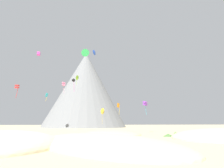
% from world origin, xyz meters
% --- Properties ---
extents(ground_plane, '(400.00, 400.00, 0.00)m').
position_xyz_m(ground_plane, '(0.00, 0.00, 0.00)').
color(ground_plane, '#C6B284').
extents(dune_foreground_left, '(24.51, 29.10, 3.02)m').
position_xyz_m(dune_foreground_left, '(-4.54, -5.04, 0.00)').
color(dune_foreground_left, beige).
rests_on(dune_foreground_left, ground_plane).
extents(dune_foreground_right, '(17.78, 17.60, 2.37)m').
position_xyz_m(dune_foreground_right, '(0.08, 17.69, 0.00)').
color(dune_foreground_right, '#C6B284').
rests_on(dune_foreground_right, ground_plane).
extents(dune_back_low, '(15.63, 19.36, 3.93)m').
position_xyz_m(dune_back_low, '(-16.41, -4.59, 0.00)').
color(dune_back_low, beige).
rests_on(dune_back_low, ground_plane).
extents(bush_far_left, '(1.43, 1.43, 0.65)m').
position_xyz_m(bush_far_left, '(16.60, 17.83, 0.33)').
color(bush_far_left, '#668C4C').
rests_on(bush_far_left, ground_plane).
extents(bush_near_right, '(1.24, 1.24, 0.72)m').
position_xyz_m(bush_near_right, '(-5.94, -1.60, 0.36)').
color(bush_near_right, '#568442').
rests_on(bush_near_right, ground_plane).
extents(bush_scatter_east, '(3.06, 3.06, 0.58)m').
position_xyz_m(bush_scatter_east, '(10.95, 9.58, 0.29)').
color(bush_scatter_east, '#477238').
rests_on(bush_scatter_east, ground_plane).
extents(rock_massif, '(73.62, 73.62, 48.68)m').
position_xyz_m(rock_massif, '(-5.74, 92.71, 22.73)').
color(rock_massif, slate).
rests_on(rock_massif, ground_plane).
extents(kite_orange_low, '(0.91, 0.73, 3.27)m').
position_xyz_m(kite_orange_low, '(2.64, 23.45, 7.44)').
color(kite_orange_low, orange).
extents(kite_gold_low, '(1.27, 2.12, 5.76)m').
position_xyz_m(kite_gold_low, '(-0.62, 38.73, 6.85)').
color(kite_gold_low, gold).
extents(kite_magenta_high, '(1.33, 1.42, 1.49)m').
position_xyz_m(kite_magenta_high, '(-27.40, 51.67, 32.14)').
color(kite_magenta_high, '#D1339E').
extents(kite_violet_low, '(1.45, 1.50, 4.26)m').
position_xyz_m(kite_violet_low, '(12.01, 28.07, 8.81)').
color(kite_violet_low, purple).
extents(kite_cyan_low, '(0.91, 0.73, 2.96)m').
position_xyz_m(kite_cyan_low, '(-19.97, 37.10, 11.99)').
color(kite_cyan_low, '#33BCDB').
extents(kite_lime_mid, '(1.41, 1.93, 3.76)m').
position_xyz_m(kite_lime_mid, '(-10.10, 43.20, 19.97)').
color(kite_lime_mid, '#8CD133').
extents(kite_black_mid, '(1.30, 0.66, 5.04)m').
position_xyz_m(kite_black_mid, '(-11.17, 37.89, 17.77)').
color(kite_black_mid, black).
extents(kite_green_mid, '(2.53, 0.74, 2.51)m').
position_xyz_m(kite_green_mid, '(-7.18, 27.70, 24.61)').
color(kite_green_mid, green).
extents(kite_blue_high, '(1.49, 1.85, 1.99)m').
position_xyz_m(kite_blue_high, '(-3.89, 37.58, 28.62)').
color(kite_blue_high, blue).
extents(kite_red_low, '(0.86, 0.89, 3.32)m').
position_xyz_m(kite_red_low, '(-23.41, 18.43, 11.51)').
color(kite_red_low, red).
extents(kite_pink_mid, '(1.60, 1.54, 5.00)m').
position_xyz_m(kite_pink_mid, '(-15.73, 47.89, 18.30)').
color(kite_pink_mid, pink).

